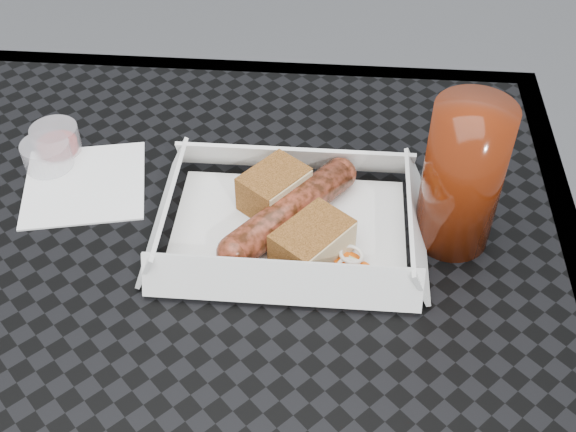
% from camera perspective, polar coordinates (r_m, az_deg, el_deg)
% --- Properties ---
extents(patio_table, '(0.80, 0.80, 0.74)m').
position_cam_1_polar(patio_table, '(0.70, -10.68, -11.08)').
color(patio_table, black).
rests_on(patio_table, ground).
extents(food_tray, '(0.22, 0.15, 0.00)m').
position_cam_1_polar(food_tray, '(0.69, 0.07, -1.10)').
color(food_tray, white).
rests_on(food_tray, patio_table).
extents(bratwurst, '(0.12, 0.15, 0.03)m').
position_cam_1_polar(bratwurst, '(0.68, 0.18, 0.39)').
color(bratwurst, maroon).
rests_on(bratwurst, food_tray).
extents(bread_near, '(0.07, 0.08, 0.04)m').
position_cam_1_polar(bread_near, '(0.70, -1.11, 2.16)').
color(bread_near, brown).
rests_on(bread_near, food_tray).
extents(bread_far, '(0.08, 0.08, 0.04)m').
position_cam_1_polar(bread_far, '(0.65, 1.92, -2.09)').
color(bread_far, brown).
rests_on(bread_far, food_tray).
extents(veg_garnish, '(0.03, 0.03, 0.00)m').
position_cam_1_polar(veg_garnish, '(0.65, 5.43, -4.18)').
color(veg_garnish, '#F0580A').
rests_on(veg_garnish, food_tray).
extents(napkin, '(0.14, 0.14, 0.00)m').
position_cam_1_polar(napkin, '(0.76, -15.77, 2.46)').
color(napkin, white).
rests_on(napkin, patio_table).
extents(condiment_cup_sauce, '(0.05, 0.05, 0.03)m').
position_cam_1_polar(condiment_cup_sauce, '(0.81, -17.86, 5.75)').
color(condiment_cup_sauce, maroon).
rests_on(condiment_cup_sauce, patio_table).
extents(condiment_cup_empty, '(0.05, 0.05, 0.03)m').
position_cam_1_polar(condiment_cup_empty, '(0.79, -18.49, 4.57)').
color(condiment_cup_empty, silver).
rests_on(condiment_cup_empty, patio_table).
extents(drink_glass, '(0.07, 0.07, 0.15)m').
position_cam_1_polar(drink_glass, '(0.65, 13.62, 2.99)').
color(drink_glass, '#521807').
rests_on(drink_glass, patio_table).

